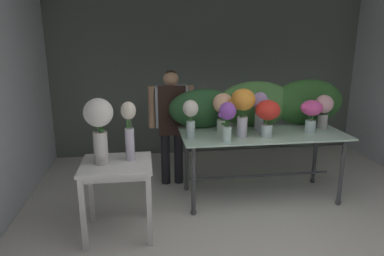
{
  "coord_description": "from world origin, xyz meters",
  "views": [
    {
      "loc": [
        -1.1,
        -2.12,
        1.99
      ],
      "look_at": [
        -0.6,
        1.48,
        1.03
      ],
      "focal_mm": 32.66,
      "sensor_mm": 36.0,
      "label": 1
    }
  ],
  "objects_px": {
    "vase_blush_peonies": "(324,108)",
    "vase_violet_hydrangea": "(227,117)",
    "vase_sunset_stock": "(243,105)",
    "vase_peach_dahlias": "(223,108)",
    "vase_ivory_tulips": "(191,116)",
    "vase_lilac_freesia": "(260,108)",
    "side_table_white": "(117,173)",
    "florist": "(171,116)",
    "vase_fuchsia_carnations": "(311,112)",
    "vase_cream_lisianthus_tall": "(129,129)",
    "display_table_glass": "(262,143)",
    "vase_white_roses_tall": "(99,123)",
    "vase_scarlet_roses": "(267,114)"
  },
  "relations": [
    {
      "from": "vase_violet_hydrangea",
      "to": "vase_peach_dahlias",
      "type": "bearing_deg",
      "value": 83.71
    },
    {
      "from": "florist",
      "to": "vase_fuchsia_carnations",
      "type": "height_order",
      "value": "florist"
    },
    {
      "from": "side_table_white",
      "to": "vase_lilac_freesia",
      "type": "xyz_separation_m",
      "value": [
        1.7,
        0.71,
        0.47
      ]
    },
    {
      "from": "vase_fuchsia_carnations",
      "to": "vase_violet_hydrangea",
      "type": "relative_size",
      "value": 0.88
    },
    {
      "from": "display_table_glass",
      "to": "vase_blush_peonies",
      "type": "relative_size",
      "value": 4.65
    },
    {
      "from": "vase_fuchsia_carnations",
      "to": "vase_ivory_tulips",
      "type": "height_order",
      "value": "vase_ivory_tulips"
    },
    {
      "from": "vase_sunset_stock",
      "to": "vase_white_roses_tall",
      "type": "bearing_deg",
      "value": -163.52
    },
    {
      "from": "vase_blush_peonies",
      "to": "side_table_white",
      "type": "bearing_deg",
      "value": -164.7
    },
    {
      "from": "vase_blush_peonies",
      "to": "vase_violet_hydrangea",
      "type": "distance_m",
      "value": 1.4
    },
    {
      "from": "vase_sunset_stock",
      "to": "vase_white_roses_tall",
      "type": "relative_size",
      "value": 0.86
    },
    {
      "from": "vase_lilac_freesia",
      "to": "vase_sunset_stock",
      "type": "relative_size",
      "value": 0.84
    },
    {
      "from": "side_table_white",
      "to": "vase_ivory_tulips",
      "type": "bearing_deg",
      "value": 30.76
    },
    {
      "from": "side_table_white",
      "to": "vase_ivory_tulips",
      "type": "height_order",
      "value": "vase_ivory_tulips"
    },
    {
      "from": "side_table_white",
      "to": "vase_sunset_stock",
      "type": "xyz_separation_m",
      "value": [
        1.4,
        0.46,
        0.56
      ]
    },
    {
      "from": "vase_fuchsia_carnations",
      "to": "vase_white_roses_tall",
      "type": "distance_m",
      "value": 2.46
    },
    {
      "from": "vase_scarlet_roses",
      "to": "vase_violet_hydrangea",
      "type": "distance_m",
      "value": 0.52
    },
    {
      "from": "display_table_glass",
      "to": "vase_fuchsia_carnations",
      "type": "distance_m",
      "value": 0.69
    },
    {
      "from": "side_table_white",
      "to": "vase_lilac_freesia",
      "type": "distance_m",
      "value": 1.9
    },
    {
      "from": "display_table_glass",
      "to": "vase_cream_lisianthus_tall",
      "type": "height_order",
      "value": "vase_cream_lisianthus_tall"
    },
    {
      "from": "vase_violet_hydrangea",
      "to": "vase_white_roses_tall",
      "type": "height_order",
      "value": "vase_white_roses_tall"
    },
    {
      "from": "display_table_glass",
      "to": "vase_sunset_stock",
      "type": "relative_size",
      "value": 3.53
    },
    {
      "from": "vase_sunset_stock",
      "to": "vase_violet_hydrangea",
      "type": "xyz_separation_m",
      "value": [
        -0.22,
        -0.19,
        -0.09
      ]
    },
    {
      "from": "florist",
      "to": "vase_blush_peonies",
      "type": "relative_size",
      "value": 3.65
    },
    {
      "from": "vase_ivory_tulips",
      "to": "vase_sunset_stock",
      "type": "relative_size",
      "value": 0.79
    },
    {
      "from": "florist",
      "to": "vase_scarlet_roses",
      "type": "bearing_deg",
      "value": -37.18
    },
    {
      "from": "vase_fuchsia_carnations",
      "to": "vase_lilac_freesia",
      "type": "xyz_separation_m",
      "value": [
        -0.57,
        0.19,
        0.03
      ]
    },
    {
      "from": "display_table_glass",
      "to": "vase_lilac_freesia",
      "type": "distance_m",
      "value": 0.43
    },
    {
      "from": "display_table_glass",
      "to": "vase_white_roses_tall",
      "type": "distance_m",
      "value": 1.99
    },
    {
      "from": "display_table_glass",
      "to": "vase_lilac_freesia",
      "type": "height_order",
      "value": "vase_lilac_freesia"
    },
    {
      "from": "vase_scarlet_roses",
      "to": "vase_peach_dahlias",
      "type": "distance_m",
      "value": 0.53
    },
    {
      "from": "vase_peach_dahlias",
      "to": "vase_cream_lisianthus_tall",
      "type": "xyz_separation_m",
      "value": [
        -1.09,
        -0.62,
        -0.05
      ]
    },
    {
      "from": "display_table_glass",
      "to": "vase_sunset_stock",
      "type": "bearing_deg",
      "value": -155.19
    },
    {
      "from": "display_table_glass",
      "to": "vase_ivory_tulips",
      "type": "height_order",
      "value": "vase_ivory_tulips"
    },
    {
      "from": "florist",
      "to": "vase_white_roses_tall",
      "type": "bearing_deg",
      "value": -123.55
    },
    {
      "from": "vase_blush_peonies",
      "to": "florist",
      "type": "bearing_deg",
      "value": 165.0
    },
    {
      "from": "florist",
      "to": "vase_ivory_tulips",
      "type": "bearing_deg",
      "value": -77.12
    },
    {
      "from": "florist",
      "to": "vase_cream_lisianthus_tall",
      "type": "height_order",
      "value": "florist"
    },
    {
      "from": "vase_ivory_tulips",
      "to": "vase_peach_dahlias",
      "type": "distance_m",
      "value": 0.46
    },
    {
      "from": "vase_peach_dahlias",
      "to": "vase_white_roses_tall",
      "type": "bearing_deg",
      "value": -153.48
    },
    {
      "from": "vase_blush_peonies",
      "to": "vase_violet_hydrangea",
      "type": "xyz_separation_m",
      "value": [
        -1.33,
        -0.42,
        0.03
      ]
    },
    {
      "from": "vase_fuchsia_carnations",
      "to": "vase_blush_peonies",
      "type": "relative_size",
      "value": 0.93
    },
    {
      "from": "side_table_white",
      "to": "vase_peach_dahlias",
      "type": "relative_size",
      "value": 1.62
    },
    {
      "from": "vase_fuchsia_carnations",
      "to": "vase_sunset_stock",
      "type": "distance_m",
      "value": 0.88
    },
    {
      "from": "vase_ivory_tulips",
      "to": "vase_lilac_freesia",
      "type": "height_order",
      "value": "vase_lilac_freesia"
    },
    {
      "from": "florist",
      "to": "vase_scarlet_roses",
      "type": "xyz_separation_m",
      "value": [
        1.03,
        -0.78,
        0.17
      ]
    },
    {
      "from": "florist",
      "to": "vase_lilac_freesia",
      "type": "height_order",
      "value": "florist"
    },
    {
      "from": "side_table_white",
      "to": "vase_lilac_freesia",
      "type": "relative_size",
      "value": 1.63
    },
    {
      "from": "florist",
      "to": "vase_blush_peonies",
      "type": "xyz_separation_m",
      "value": [
        1.87,
        -0.5,
        0.15
      ]
    },
    {
      "from": "vase_sunset_stock",
      "to": "vase_peach_dahlias",
      "type": "bearing_deg",
      "value": 127.65
    },
    {
      "from": "vase_scarlet_roses",
      "to": "vase_white_roses_tall",
      "type": "bearing_deg",
      "value": -167.48
    }
  ]
}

